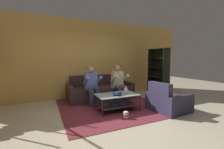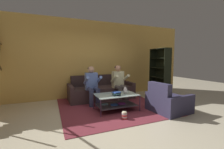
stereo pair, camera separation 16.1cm
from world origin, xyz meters
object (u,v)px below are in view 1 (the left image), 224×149
at_px(vase, 126,91).
at_px(armchair, 168,102).
at_px(couch, 100,91).
at_px(popcorn_tub, 126,115).
at_px(bookshelf, 158,77).
at_px(person_seated_left, 92,84).
at_px(coffee_table, 117,100).
at_px(book_stack, 117,93).
at_px(person_seated_right, 119,82).

relative_size(vase, armchair, 0.19).
bearing_deg(couch, popcorn_tub, -92.44).
bearing_deg(bookshelf, popcorn_tub, -146.39).
bearing_deg(person_seated_left, coffee_table, -60.36).
xyz_separation_m(couch, armchair, (1.26, -2.00, -0.02)).
height_order(armchair, popcorn_tub, armchair).
height_order(coffee_table, book_stack, book_stack).
relative_size(book_stack, bookshelf, 0.12).
height_order(person_seated_left, armchair, person_seated_left).
relative_size(couch, vase, 11.92).
xyz_separation_m(person_seated_left, coffee_table, (0.47, -0.82, -0.36)).
xyz_separation_m(couch, vase, (0.25, -1.41, 0.26)).
relative_size(coffee_table, bookshelf, 0.63).
bearing_deg(armchair, vase, 149.75).
bearing_deg(coffee_table, person_seated_left, 119.64).
bearing_deg(popcorn_tub, couch, 87.56).
distance_m(person_seated_left, book_stack, 1.05).
distance_m(vase, armchair, 1.21).
height_order(person_seated_right, coffee_table, person_seated_right).
xyz_separation_m(vase, book_stack, (-0.31, -0.08, -0.04)).
distance_m(couch, bookshelf, 2.37).
bearing_deg(person_seated_right, coffee_table, -120.50).
bearing_deg(person_seated_left, bookshelf, 1.88).
distance_m(person_seated_right, popcorn_tub, 1.69).
height_order(vase, book_stack, vase).
relative_size(couch, person_seated_right, 1.87).
relative_size(armchair, popcorn_tub, 5.21).
xyz_separation_m(coffee_table, book_stack, (-0.05, -0.13, 0.21)).
distance_m(couch, vase, 1.45).
xyz_separation_m(person_seated_left, popcorn_tub, (0.39, -1.48, -0.57)).
bearing_deg(person_seated_left, book_stack, -66.04).
distance_m(person_seated_left, person_seated_right, 0.95).
bearing_deg(vase, person_seated_left, 129.89).
distance_m(bookshelf, armchair, 1.91).
bearing_deg(armchair, popcorn_tub, -179.15).
relative_size(person_seated_left, book_stack, 5.37).
bearing_deg(person_seated_right, couch, 131.58).
xyz_separation_m(book_stack, popcorn_tub, (-0.03, -0.53, -0.42)).
bearing_deg(couch, person_seated_left, -131.50).
height_order(vase, bookshelf, bookshelf).
bearing_deg(coffee_table, person_seated_right, 59.50).
xyz_separation_m(person_seated_right, vase, (-0.22, -0.87, -0.13)).
bearing_deg(couch, book_stack, -92.09).
height_order(coffee_table, armchair, armchair).
xyz_separation_m(person_seated_left, bookshelf, (2.75, 0.09, 0.07)).
xyz_separation_m(coffee_table, bookshelf, (2.29, 0.91, 0.43)).
bearing_deg(armchair, couch, 122.33).
bearing_deg(popcorn_tub, bookshelf, 33.61).
xyz_separation_m(person_seated_left, person_seated_right, (0.95, 0.00, 0.01)).
height_order(couch, vase, couch).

